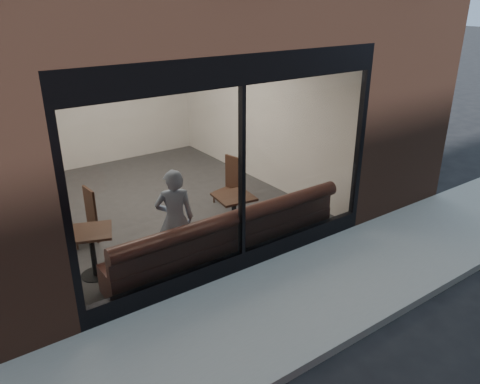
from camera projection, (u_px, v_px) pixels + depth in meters
ground at (341, 343)px, 5.66m from camera, size 120.00×120.00×0.00m
sidewalk_near at (286, 302)px, 6.40m from camera, size 40.00×2.00×0.01m
kerb_near at (344, 341)px, 5.60m from camera, size 40.00×0.10×0.12m
host_building_pier_right at (226, 84)px, 13.03m from camera, size 2.50×12.00×3.20m
host_building_backfill at (58, 82)px, 13.28m from camera, size 5.00×6.00×3.20m
cafe_floor at (156, 203)px, 9.40m from camera, size 6.00×6.00×0.00m
cafe_ceiling at (144, 38)px, 8.16m from camera, size 6.00×6.00×0.00m
cafe_wall_back at (95, 100)px, 11.02m from camera, size 5.00×0.00×5.00m
cafe_wall_left at (7, 150)px, 7.45m from camera, size 0.00×6.00×6.00m
cafe_wall_right at (256, 109)px, 10.11m from camera, size 0.00×6.00×6.00m
storefront_kick at (242, 260)px, 7.13m from camera, size 5.00×0.10×0.30m
storefront_header at (242, 69)px, 6.02m from camera, size 5.00×0.10×0.40m
storefront_mullion at (242, 175)px, 6.59m from camera, size 0.06×0.10×2.50m
storefront_glass at (243, 175)px, 6.57m from camera, size 4.80×0.00×4.80m
banquette at (227, 245)px, 7.40m from camera, size 4.00×0.55×0.45m
person at (175, 219)px, 6.99m from camera, size 0.68×0.57×1.58m
cafe_table_left at (90, 232)px, 6.72m from camera, size 0.78×0.78×0.04m
cafe_table_right at (234, 197)px, 7.89m from camera, size 0.68×0.68×0.04m
cafe_chair_left at (82, 230)px, 7.85m from camera, size 0.43×0.43×0.04m
cafe_chair_right at (227, 192)px, 9.36m from camera, size 0.46×0.46×0.04m
wall_poster at (17, 160)px, 7.13m from camera, size 0.02×0.62×0.83m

